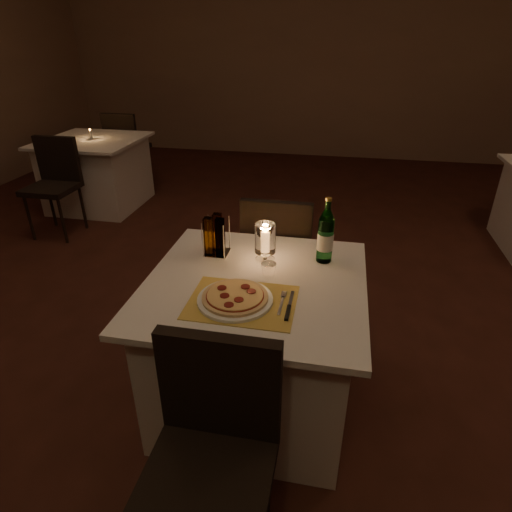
% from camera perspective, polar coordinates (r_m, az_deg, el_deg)
% --- Properties ---
extents(floor, '(8.00, 10.00, 0.02)m').
position_cam_1_polar(floor, '(2.55, 2.73, -15.90)').
color(floor, '#421D15').
rests_on(floor, ground).
extents(wall_back, '(8.00, 0.02, 3.00)m').
position_cam_1_polar(wall_back, '(6.85, 10.15, 25.30)').
color(wall_back, '#8D6A52').
rests_on(wall_back, ground).
extents(main_table, '(1.00, 1.00, 0.74)m').
position_cam_1_polar(main_table, '(2.17, -0.11, -11.68)').
color(main_table, silver).
rests_on(main_table, ground).
extents(chair_near, '(0.42, 0.42, 0.90)m').
position_cam_1_polar(chair_near, '(1.55, -5.74, -23.14)').
color(chair_near, black).
rests_on(chair_near, ground).
extents(chair_far, '(0.42, 0.42, 0.90)m').
position_cam_1_polar(chair_far, '(2.67, 2.91, 0.91)').
color(chair_far, black).
rests_on(chair_far, ground).
extents(placemat, '(0.45, 0.34, 0.00)m').
position_cam_1_polar(placemat, '(1.81, -1.86, -6.15)').
color(placemat, gold).
rests_on(placemat, main_table).
extents(plate, '(0.32, 0.32, 0.01)m').
position_cam_1_polar(plate, '(1.81, -2.80, -5.81)').
color(plate, white).
rests_on(plate, placemat).
extents(pizza, '(0.28, 0.28, 0.02)m').
position_cam_1_polar(pizza, '(1.80, -2.81, -5.38)').
color(pizza, '#D8B77F').
rests_on(pizza, plate).
extents(fork, '(0.02, 0.18, 0.00)m').
position_cam_1_polar(fork, '(1.81, 3.50, -6.02)').
color(fork, silver).
rests_on(fork, placemat).
extents(knife, '(0.02, 0.22, 0.01)m').
position_cam_1_polar(knife, '(1.76, 4.36, -7.14)').
color(knife, black).
rests_on(knife, placemat).
extents(tumbler, '(0.07, 0.07, 0.07)m').
position_cam_1_polar(tumbler, '(1.97, 1.70, -1.92)').
color(tumbler, white).
rests_on(tumbler, main_table).
extents(water_bottle, '(0.08, 0.08, 0.33)m').
position_cam_1_polar(water_bottle, '(2.10, 9.25, 2.60)').
color(water_bottle, '#5DAD6F').
rests_on(water_bottle, main_table).
extents(hurricane_candle, '(0.10, 0.10, 0.20)m').
position_cam_1_polar(hurricane_candle, '(2.08, 1.24, 2.20)').
color(hurricane_candle, white).
rests_on(hurricane_candle, main_table).
extents(cruet_caddy, '(0.12, 0.12, 0.21)m').
position_cam_1_polar(cruet_caddy, '(2.16, -5.41, 2.56)').
color(cruet_caddy, white).
rests_on(cruet_caddy, main_table).
extents(neighbor_table_left, '(1.00, 1.00, 0.74)m').
position_cam_1_polar(neighbor_table_left, '(5.09, -20.38, 10.36)').
color(neighbor_table_left, silver).
rests_on(neighbor_table_left, ground).
extents(neighbor_chair_la, '(0.42, 0.42, 0.90)m').
position_cam_1_polar(neighbor_chair_la, '(4.48, -25.25, 9.57)').
color(neighbor_chair_la, black).
rests_on(neighbor_chair_la, ground).
extents(neighbor_chair_lb, '(0.42, 0.42, 0.90)m').
position_cam_1_polar(neighbor_chair_lb, '(5.65, -17.06, 14.32)').
color(neighbor_chair_lb, black).
rests_on(neighbor_chair_lb, ground).
extents(neighbor_candle_left, '(0.03, 0.03, 0.11)m').
position_cam_1_polar(neighbor_candle_left, '(5.00, -21.18, 14.88)').
color(neighbor_candle_left, white).
rests_on(neighbor_candle_left, neighbor_table_left).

